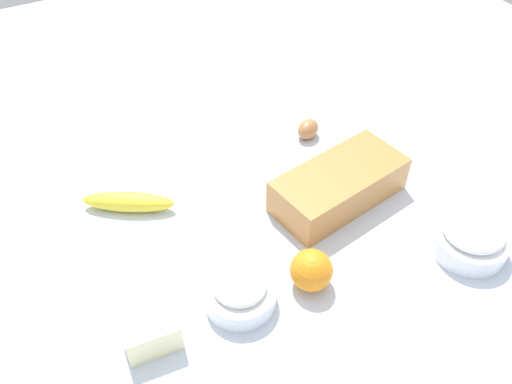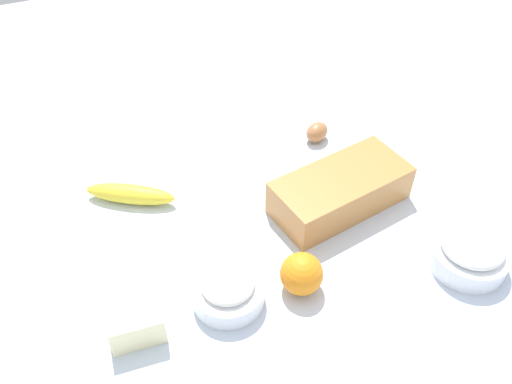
{
  "view_description": "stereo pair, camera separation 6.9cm",
  "coord_description": "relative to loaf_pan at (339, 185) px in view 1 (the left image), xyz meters",
  "views": [
    {
      "loc": [
        0.37,
        0.69,
        0.79
      ],
      "look_at": [
        0.0,
        0.0,
        0.04
      ],
      "focal_mm": 37.61,
      "sensor_mm": 36.0,
      "label": 1
    },
    {
      "loc": [
        0.31,
        0.72,
        0.79
      ],
      "look_at": [
        0.0,
        0.0,
        0.04
      ],
      "focal_mm": 37.61,
      "sensor_mm": 36.0,
      "label": 2
    }
  ],
  "objects": [
    {
      "name": "flour_bowl",
      "position": [
        0.3,
        0.13,
        -0.01
      ],
      "size": [
        0.13,
        0.13,
        0.06
      ],
      "color": "white",
      "rests_on": "ground_plane"
    },
    {
      "name": "loaf_pan",
      "position": [
        0.0,
        0.0,
        0.0
      ],
      "size": [
        0.3,
        0.17,
        0.08
      ],
      "rotation": [
        0.0,
        0.0,
        0.16
      ],
      "color": "#B77A3D",
      "rests_on": "ground_plane"
    },
    {
      "name": "orange_fruit",
      "position": [
        0.17,
        0.16,
        -0.0
      ],
      "size": [
        0.08,
        0.08,
        0.08
      ],
      "primitive_type": "sphere",
      "color": "orange",
      "rests_on": "ground_plane"
    },
    {
      "name": "sugar_bowl",
      "position": [
        -0.14,
        0.23,
        -0.01
      ],
      "size": [
        0.14,
        0.14,
        0.07
      ],
      "color": "white",
      "rests_on": "ground_plane"
    },
    {
      "name": "ground_plane",
      "position": [
        0.16,
        -0.06,
        -0.05
      ],
      "size": [
        2.4,
        2.4,
        0.02
      ],
      "primitive_type": "cube",
      "color": "silver"
    },
    {
      "name": "banana",
      "position": [
        0.39,
        -0.18,
        -0.02
      ],
      "size": [
        0.18,
        0.14,
        0.04
      ],
      "primitive_type": "ellipsoid",
      "rotation": [
        0.0,
        0.0,
        2.58
      ],
      "color": "yellow",
      "rests_on": "ground_plane"
    },
    {
      "name": "butter_block",
      "position": [
        0.46,
        0.13,
        -0.01
      ],
      "size": [
        0.1,
        0.07,
        0.06
      ],
      "primitive_type": "cube",
      "rotation": [
        0.0,
        0.0,
        -0.09
      ],
      "color": "#F4EDB2",
      "rests_on": "ground_plane"
    },
    {
      "name": "egg_near_butter",
      "position": [
        -0.06,
        -0.21,
        -0.02
      ],
      "size": [
        0.07,
        0.07,
        0.04
      ],
      "primitive_type": "ellipsoid",
      "rotation": [
        0.0,
        1.57,
        0.46
      ],
      "color": "#A26D42",
      "rests_on": "ground_plane"
    }
  ]
}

